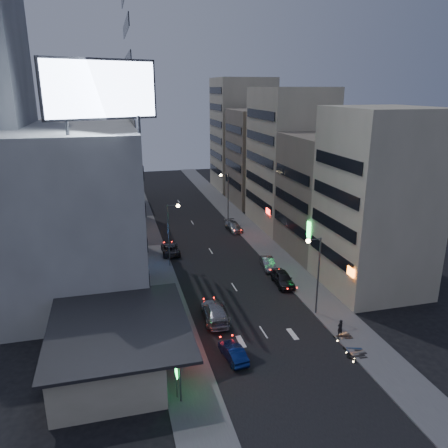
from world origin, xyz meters
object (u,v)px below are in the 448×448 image
object	(u,v)px
road_car_silver	(215,312)
scooter_black_b	(352,329)
scooter_silver_a	(364,344)
scooter_black_a	(365,348)
road_car_blue	(233,352)
person	(340,328)
parked_car_right_far	(234,226)
parked_car_left	(170,249)
parked_car_right_near	(283,278)
parked_car_right_mid	(268,263)
scooter_blue	(362,342)
scooter_silver_b	(347,327)

from	to	relation	value
road_car_silver	scooter_black_b	size ratio (longest dim) A/B	2.81
road_car_silver	scooter_black_b	xyz separation A→B (m)	(11.33, -6.17, -0.09)
scooter_silver_a	scooter_black_b	size ratio (longest dim) A/B	0.96
scooter_black_a	road_car_blue	bearing A→B (deg)	80.27
person	parked_car_right_far	bearing A→B (deg)	-98.55
parked_car_right_far	scooter_silver_a	size ratio (longest dim) A/B	2.43
parked_car_right_far	parked_car_left	bearing A→B (deg)	-149.07
parked_car_right_near	road_car_blue	bearing A→B (deg)	-123.72
parked_car_right_mid	road_car_blue	bearing A→B (deg)	-110.93
road_car_blue	road_car_silver	xyz separation A→B (m)	(0.10, 6.78, 0.20)
scooter_blue	scooter_black_b	size ratio (longest dim) A/B	0.96
scooter_blue	road_car_blue	bearing A→B (deg)	102.96
person	scooter_black_a	bearing A→B (deg)	89.60
road_car_silver	scooter_black_a	size ratio (longest dim) A/B	3.00
parked_car_right_far	scooter_silver_b	bearing A→B (deg)	-89.84
scooter_silver_a	scooter_black_a	bearing A→B (deg)	153.70
parked_car_right_mid	road_car_silver	size ratio (longest dim) A/B	0.71
parked_car_left	road_car_silver	bearing A→B (deg)	97.02
scooter_silver_a	scooter_silver_b	world-z (taller)	scooter_silver_a
parked_car_left	parked_car_right_far	distance (m)	13.51
road_car_blue	scooter_black_b	size ratio (longest dim) A/B	1.88
parked_car_right_near	scooter_silver_b	bearing A→B (deg)	-77.47
parked_car_left	parked_car_right_far	bearing A→B (deg)	-144.38
parked_car_left	road_car_blue	size ratio (longest dim) A/B	1.28
road_car_blue	scooter_silver_a	size ratio (longest dim) A/B	1.95
scooter_black_a	scooter_blue	size ratio (longest dim) A/B	0.97
parked_car_right_mid	parked_car_right_far	world-z (taller)	parked_car_right_far
parked_car_left	road_car_silver	xyz separation A→B (m)	(1.80, -19.03, 0.15)
parked_car_right_mid	scooter_black_a	xyz separation A→B (m)	(1.46, -19.89, 0.04)
parked_car_right_near	scooter_silver_a	xyz separation A→B (m)	(1.70, -14.36, -0.07)
parked_car_right_near	parked_car_right_mid	bearing A→B (deg)	93.40
scooter_blue	parked_car_right_mid	bearing A→B (deg)	25.73
parked_car_left	parked_car_right_far	xyz separation A→B (m)	(11.20, 7.56, 0.01)
road_car_blue	road_car_silver	bearing A→B (deg)	-97.97
parked_car_left	scooter_black_b	size ratio (longest dim) A/B	2.41
parked_car_left	scooter_silver_b	xyz separation A→B (m)	(13.01, -24.55, -0.02)
parked_car_right_mid	person	size ratio (longest dim) A/B	2.58
scooter_black_a	parked_car_right_mid	bearing A→B (deg)	6.66
parked_car_right_far	scooter_silver_b	world-z (taller)	parked_car_right_far
road_car_silver	parked_car_right_far	bearing A→B (deg)	-105.28
parked_car_right_mid	parked_car_left	world-z (taller)	parked_car_left
parked_car_right_mid	scooter_black_a	size ratio (longest dim) A/B	2.12
parked_car_right_far	scooter_black_b	distance (m)	32.82
parked_car_right_mid	scooter_blue	distance (m)	19.08
parked_car_left	person	xyz separation A→B (m)	(12.10, -24.93, 0.22)
scooter_black_a	scooter_silver_b	bearing A→B (deg)	-3.15
parked_car_right_mid	scooter_silver_a	bearing A→B (deg)	-77.45
scooter_black_a	scooter_silver_a	bearing A→B (deg)	-21.54
person	scooter_blue	xyz separation A→B (m)	(0.86, -2.35, -0.19)
parked_car_right_near	scooter_black_a	size ratio (longest dim) A/B	2.42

